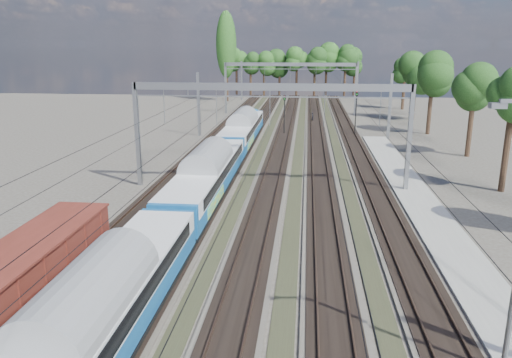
# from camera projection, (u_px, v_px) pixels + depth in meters

# --- Properties ---
(track_bed) EXTENTS (21.00, 130.00, 0.34)m
(track_bed) POSITION_uv_depth(u_px,v_px,m) (279.00, 152.00, 57.59)
(track_bed) COLOR #47423A
(track_bed) RESTS_ON ground
(platform) EXTENTS (3.00, 70.00, 0.30)m
(platform) POSITION_uv_depth(u_px,v_px,m) (442.00, 234.00, 32.40)
(platform) COLOR gray
(platform) RESTS_ON ground
(catenary) EXTENTS (25.65, 130.00, 9.00)m
(catenary) POSITION_uv_depth(u_px,v_px,m) (286.00, 91.00, 63.29)
(catenary) COLOR gray
(catenary) RESTS_ON ground
(tree_belt) EXTENTS (39.76, 98.41, 10.99)m
(tree_belt) POSITION_uv_depth(u_px,v_px,m) (333.00, 66.00, 96.84)
(tree_belt) COLOR black
(tree_belt) RESTS_ON ground
(poplar) EXTENTS (4.40, 4.40, 19.04)m
(poplar) POSITION_uv_depth(u_px,v_px,m) (226.00, 45.00, 106.83)
(poplar) COLOR black
(poplar) RESTS_ON ground
(emu_train) EXTENTS (3.07, 65.01, 4.50)m
(emu_train) POSITION_uv_depth(u_px,v_px,m) (206.00, 171.00, 38.26)
(emu_train) COLOR black
(emu_train) RESTS_ON ground
(freight_boxcar) EXTENTS (2.84, 13.72, 3.54)m
(freight_boxcar) POSITION_uv_depth(u_px,v_px,m) (18.00, 286.00, 21.20)
(freight_boxcar) COLOR black
(freight_boxcar) RESTS_ON ground
(worker) EXTENTS (0.38, 0.57, 1.54)m
(worker) POSITION_uv_depth(u_px,v_px,m) (313.00, 117.00, 79.99)
(worker) COLOR black
(worker) RESTS_ON ground
(signal_near) EXTENTS (0.35, 0.32, 5.39)m
(signal_near) POSITION_uv_depth(u_px,v_px,m) (284.00, 110.00, 68.15)
(signal_near) COLOR black
(signal_near) RESTS_ON ground
(signal_far) EXTENTS (0.40, 0.36, 6.16)m
(signal_far) POSITION_uv_depth(u_px,v_px,m) (356.00, 107.00, 67.17)
(signal_far) COLOR black
(signal_far) RESTS_ON ground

